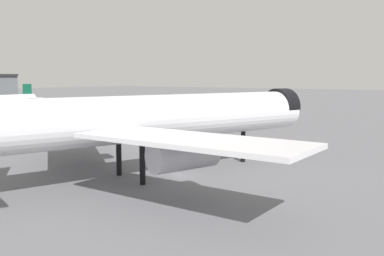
{
  "coord_description": "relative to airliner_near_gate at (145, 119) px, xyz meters",
  "views": [
    {
      "loc": [
        -48.22,
        -35.66,
        13.96
      ],
      "look_at": [
        3.83,
        0.92,
        6.39
      ],
      "focal_mm": 40.01,
      "sensor_mm": 36.0,
      "label": 1
    }
  ],
  "objects": [
    {
      "name": "ground",
      "position": [
        3.79,
        -3.46,
        -8.17
      ],
      "size": [
        900.0,
        900.0,
        0.0
      ],
      "primitive_type": "plane",
      "color": "slate"
    },
    {
      "name": "airliner_near_gate",
      "position": [
        0.0,
        0.0,
        0.0
      ],
      "size": [
        63.13,
        56.12,
        18.53
      ],
      "rotation": [
        0.0,
        0.0,
        -0.32
      ],
      "color": "white",
      "rests_on": "ground"
    }
  ]
}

